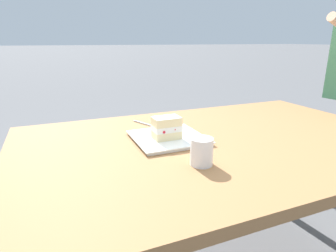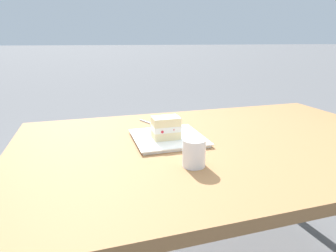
# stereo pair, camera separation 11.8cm
# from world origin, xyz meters

# --- Properties ---
(patio_table) EXTENTS (1.69, 1.05, 0.77)m
(patio_table) POSITION_xyz_m (0.00, 0.00, 0.69)
(patio_table) COLOR olive
(patio_table) RESTS_ON ground
(dessert_plate) EXTENTS (0.29, 0.29, 0.02)m
(dessert_plate) POSITION_xyz_m (0.21, -0.07, 0.78)
(dessert_plate) COLOR white
(dessert_plate) RESTS_ON patio_table
(cake_slice) EXTENTS (0.11, 0.08, 0.09)m
(cake_slice) POSITION_xyz_m (0.22, -0.05, 0.83)
(cake_slice) COLOR beige
(cake_slice) RESTS_ON dessert_plate
(dessert_fork) EXTENTS (0.08, 0.16, 0.01)m
(dessert_fork) POSITION_xyz_m (0.22, -0.31, 0.78)
(dessert_fork) COLOR silver
(dessert_fork) RESTS_ON patio_table
(coffee_cup) EXTENTS (0.08, 0.08, 0.09)m
(coffee_cup) POSITION_xyz_m (0.20, 0.21, 0.82)
(coffee_cup) COLOR white
(coffee_cup) RESTS_ON patio_table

